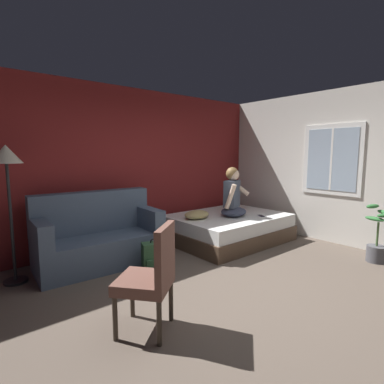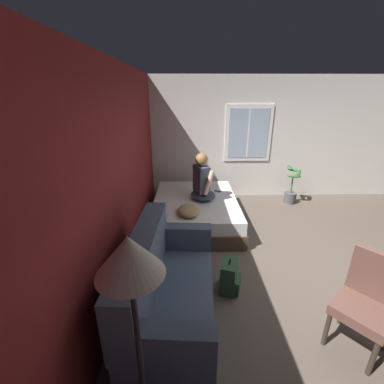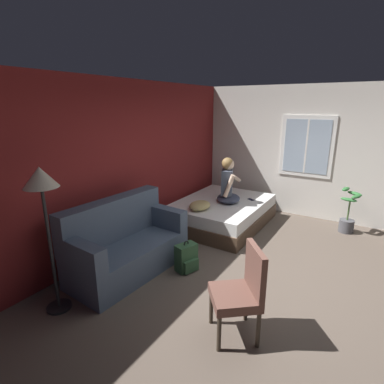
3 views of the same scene
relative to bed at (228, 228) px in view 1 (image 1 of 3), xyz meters
The scene contains 12 objects.
ground_plane 2.21m from the bed, 132.54° to the right, with size 40.00×40.00×0.00m, color brown.
wall_back_accent 2.12m from the bed, 145.12° to the left, with size 10.66×0.16×2.70m, color maroon.
wall_side_with_window 2.42m from the bed, 48.51° to the right, with size 0.19×6.54×2.70m.
bed is the anchor object (origin of this frame).
couch 2.35m from the bed, behind, with size 1.75×0.92×1.04m.
side_chair 3.03m from the bed, 149.69° to the right, with size 0.65×0.65×0.98m.
person_seated 0.61m from the bed, 97.70° to the right, with size 0.65×0.61×0.88m.
backpack 1.89m from the bed, 168.64° to the right, with size 0.34×0.31×0.46m.
throw_pillow 0.73m from the bed, 169.11° to the left, with size 0.48×0.36×0.14m, color tan.
cell_phone 0.64m from the bed, 51.20° to the right, with size 0.07×0.14×0.01m, color black.
floor_lamp 3.60m from the bed, behind, with size 0.36×0.36×1.70m.
potted_plant 2.34m from the bed, 68.14° to the right, with size 0.39×0.37×0.85m.
Camera 1 is at (-2.47, -2.08, 1.60)m, focal length 28.00 mm.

